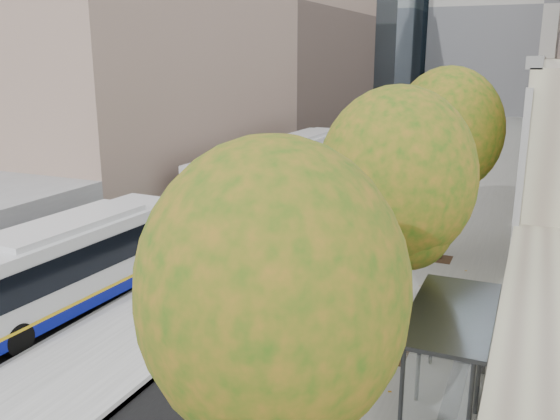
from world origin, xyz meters
The scene contains 11 objects.
bus_platform centered at (-3.88, 35.00, 0.07)m, with size 4.25×150.00×0.15m, color #A6A6A6.
sidewalk centered at (4.12, 35.00, 0.04)m, with size 4.75×150.00×0.08m, color gray.
building_midrise centered at (-22.50, 41.00, 12.50)m, with size 24.00×46.00×25.00m, color gray.
building_far_block centered at (6.00, 96.00, 15.00)m, with size 30.00×18.00×30.00m, color #ABA79D.
bus_shelter centered at (5.69, 10.96, 2.19)m, with size 1.90×4.40×2.53m.
tree_b centered at (3.60, 5.00, 5.04)m, with size 4.00×4.00×6.97m.
tree_c centered at (3.60, 13.00, 5.25)m, with size 4.20×4.20×7.28m.
tree_d centered at (3.60, 22.00, 5.47)m, with size 4.40×4.40×7.60m.
bus_far centered at (-7.68, 31.38, 1.66)m, with size 3.30×18.35×3.04m.
cyclist centered at (1.05, 10.03, 0.86)m, with size 0.71×1.86×2.32m.
distant_car centered at (-6.98, 63.44, 0.69)m, with size 1.62×4.04×1.38m, color silver.
Camera 1 is at (6.89, -2.31, 8.37)m, focal length 38.00 mm.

